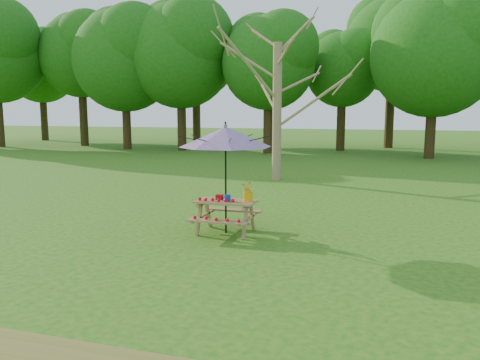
# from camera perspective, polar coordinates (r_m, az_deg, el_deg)

# --- Properties ---
(treeline) EXTENTS (60.00, 12.00, 16.00)m
(treeline) POSITION_cam_1_polar(r_m,az_deg,el_deg) (29.51, 3.90, 19.19)
(treeline) COLOR #195E10
(treeline) RESTS_ON ground
(picnic_table) EXTENTS (1.20, 1.32, 0.67)m
(picnic_table) POSITION_cam_1_polar(r_m,az_deg,el_deg) (9.51, -1.74, -4.54)
(picnic_table) COLOR #976B44
(picnic_table) RESTS_ON ground
(patio_umbrella) EXTENTS (2.38, 2.38, 2.25)m
(patio_umbrella) POSITION_cam_1_polar(r_m,az_deg,el_deg) (9.28, -1.78, 5.27)
(patio_umbrella) COLOR black
(patio_umbrella) RESTS_ON ground
(produce_bins) EXTENTS (0.35, 0.34, 0.13)m
(produce_bins) POSITION_cam_1_polar(r_m,az_deg,el_deg) (9.48, -1.96, -2.13)
(produce_bins) COLOR #A90D14
(produce_bins) RESTS_ON picnic_table
(tomatoes_row) EXTENTS (0.77, 0.13, 0.07)m
(tomatoes_row) POSITION_cam_1_polar(r_m,az_deg,el_deg) (9.31, -2.97, -2.44)
(tomatoes_row) COLOR red
(tomatoes_row) RESTS_ON picnic_table
(flower_bucket) EXTENTS (0.29, 0.26, 0.41)m
(flower_bucket) POSITION_cam_1_polar(r_m,az_deg,el_deg) (9.33, 0.98, -1.26)
(flower_bucket) COLOR #EBB00C
(flower_bucket) RESTS_ON picnic_table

